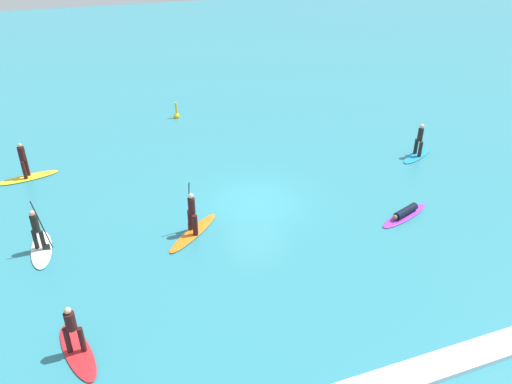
# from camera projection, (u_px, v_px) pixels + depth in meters

# --- Properties ---
(ground_plane) EXTENTS (120.00, 120.00, 0.00)m
(ground_plane) POSITION_uv_depth(u_px,v_px,m) (256.00, 202.00, 22.63)
(ground_plane) COLOR teal
(ground_plane) RESTS_ON ground
(surfer_on_blue_board) EXTENTS (2.68, 1.86, 1.85)m
(surfer_on_blue_board) POSITION_uv_depth(u_px,v_px,m) (418.00, 148.00, 26.67)
(surfer_on_blue_board) COLOR #1E8CD1
(surfer_on_blue_board) RESTS_ON ground_plane
(surfer_on_white_board) EXTENTS (0.84, 2.68, 2.30)m
(surfer_on_white_board) POSITION_uv_depth(u_px,v_px,m) (40.00, 242.00, 19.15)
(surfer_on_white_board) COLOR white
(surfer_on_white_board) RESTS_ON ground_plane
(surfer_on_purple_board) EXTENTS (3.00, 1.64, 0.41)m
(surfer_on_purple_board) POSITION_uv_depth(u_px,v_px,m) (405.00, 213.00, 21.45)
(surfer_on_purple_board) COLOR purple
(surfer_on_purple_board) RESTS_ON ground_plane
(surfer_on_red_board) EXTENTS (1.37, 2.79, 1.76)m
(surfer_on_red_board) POSITION_uv_depth(u_px,v_px,m) (75.00, 342.00, 14.62)
(surfer_on_red_board) COLOR red
(surfer_on_red_board) RESTS_ON ground_plane
(surfer_on_orange_board) EXTENTS (2.79, 2.64, 2.26)m
(surfer_on_orange_board) POSITION_uv_depth(u_px,v_px,m) (193.00, 224.00, 20.16)
(surfer_on_orange_board) COLOR orange
(surfer_on_orange_board) RESTS_ON ground_plane
(surfer_on_yellow_board) EXTENTS (3.00, 1.31, 1.89)m
(surfer_on_yellow_board) POSITION_uv_depth(u_px,v_px,m) (26.00, 170.00, 24.40)
(surfer_on_yellow_board) COLOR yellow
(surfer_on_yellow_board) RESTS_ON ground_plane
(marker_buoy) EXTENTS (0.39, 0.39, 1.12)m
(marker_buoy) POSITION_uv_depth(u_px,v_px,m) (177.00, 115.00, 31.89)
(marker_buoy) COLOR yellow
(marker_buoy) RESTS_ON ground_plane
(wave_crest) EXTENTS (17.45, 0.90, 0.18)m
(wave_crest) POSITION_uv_depth(u_px,v_px,m) (390.00, 382.00, 13.77)
(wave_crest) COLOR white
(wave_crest) RESTS_ON ground_plane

